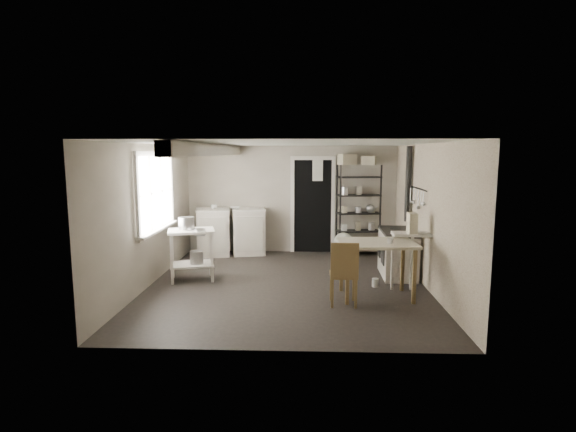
{
  "coord_description": "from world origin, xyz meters",
  "views": [
    {
      "loc": [
        0.29,
        -7.16,
        2.16
      ],
      "look_at": [
        0.0,
        0.3,
        1.1
      ],
      "focal_mm": 28.0,
      "sensor_mm": 36.0,
      "label": 1
    }
  ],
  "objects_px": {
    "stockpot": "(187,225)",
    "shelf_rack": "(358,210)",
    "prep_table": "(192,257)",
    "chair": "(344,271)",
    "stove": "(398,251)",
    "work_table": "(376,272)",
    "base_cabinets": "(231,233)",
    "flour_sack": "(343,246)"
  },
  "relations": [
    {
      "from": "stockpot",
      "to": "base_cabinets",
      "type": "bearing_deg",
      "value": 77.78
    },
    {
      "from": "chair",
      "to": "flour_sack",
      "type": "xyz_separation_m",
      "value": [
        0.25,
        2.93,
        -0.24
      ]
    },
    {
      "from": "chair",
      "to": "flour_sack",
      "type": "bearing_deg",
      "value": 85.76
    },
    {
      "from": "stove",
      "to": "shelf_rack",
      "type": "bearing_deg",
      "value": 108.34
    },
    {
      "from": "base_cabinets",
      "to": "shelf_rack",
      "type": "relative_size",
      "value": 0.78
    },
    {
      "from": "base_cabinets",
      "to": "flour_sack",
      "type": "xyz_separation_m",
      "value": [
        2.37,
        -0.18,
        -0.22
      ]
    },
    {
      "from": "stockpot",
      "to": "shelf_rack",
      "type": "height_order",
      "value": "shelf_rack"
    },
    {
      "from": "stove",
      "to": "base_cabinets",
      "type": "bearing_deg",
      "value": 155.67
    },
    {
      "from": "prep_table",
      "to": "work_table",
      "type": "distance_m",
      "value": 3.1
    },
    {
      "from": "shelf_rack",
      "to": "chair",
      "type": "bearing_deg",
      "value": -109.81
    },
    {
      "from": "shelf_rack",
      "to": "flour_sack",
      "type": "relative_size",
      "value": 3.68
    },
    {
      "from": "shelf_rack",
      "to": "stove",
      "type": "bearing_deg",
      "value": -83.02
    },
    {
      "from": "shelf_rack",
      "to": "work_table",
      "type": "relative_size",
      "value": 1.71
    },
    {
      "from": "prep_table",
      "to": "shelf_rack",
      "type": "bearing_deg",
      "value": 34.41
    },
    {
      "from": "chair",
      "to": "prep_table",
      "type": "bearing_deg",
      "value": 155.59
    },
    {
      "from": "stockpot",
      "to": "flour_sack",
      "type": "distance_m",
      "value": 3.38
    },
    {
      "from": "chair",
      "to": "stockpot",
      "type": "bearing_deg",
      "value": 155.99
    },
    {
      "from": "stockpot",
      "to": "stove",
      "type": "distance_m",
      "value": 3.69
    },
    {
      "from": "prep_table",
      "to": "flour_sack",
      "type": "height_order",
      "value": "prep_table"
    },
    {
      "from": "base_cabinets",
      "to": "work_table",
      "type": "distance_m",
      "value": 3.83
    },
    {
      "from": "stove",
      "to": "work_table",
      "type": "distance_m",
      "value": 1.34
    },
    {
      "from": "stove",
      "to": "flour_sack",
      "type": "bearing_deg",
      "value": 122.8
    },
    {
      "from": "prep_table",
      "to": "flour_sack",
      "type": "xyz_separation_m",
      "value": [
        2.72,
        1.78,
        -0.16
      ]
    },
    {
      "from": "base_cabinets",
      "to": "stove",
      "type": "distance_m",
      "value": 3.57
    },
    {
      "from": "work_table",
      "to": "chair",
      "type": "xyz_separation_m",
      "value": [
        -0.52,
        -0.34,
        0.1
      ]
    },
    {
      "from": "base_cabinets",
      "to": "chair",
      "type": "distance_m",
      "value": 3.77
    },
    {
      "from": "base_cabinets",
      "to": "flour_sack",
      "type": "relative_size",
      "value": 2.88
    },
    {
      "from": "stockpot",
      "to": "shelf_rack",
      "type": "distance_m",
      "value": 3.75
    },
    {
      "from": "shelf_rack",
      "to": "chair",
      "type": "distance_m",
      "value": 3.32
    },
    {
      "from": "work_table",
      "to": "stockpot",
      "type": "bearing_deg",
      "value": 164.95
    },
    {
      "from": "stockpot",
      "to": "chair",
      "type": "height_order",
      "value": "stockpot"
    },
    {
      "from": "prep_table",
      "to": "chair",
      "type": "relative_size",
      "value": 0.93
    },
    {
      "from": "prep_table",
      "to": "base_cabinets",
      "type": "xyz_separation_m",
      "value": [
        0.34,
        1.96,
        0.06
      ]
    },
    {
      "from": "stove",
      "to": "chair",
      "type": "xyz_separation_m",
      "value": [
        -1.08,
        -1.55,
        0.05
      ]
    },
    {
      "from": "prep_table",
      "to": "shelf_rack",
      "type": "xyz_separation_m",
      "value": [
        3.05,
        2.09,
        0.55
      ]
    },
    {
      "from": "flour_sack",
      "to": "base_cabinets",
      "type": "bearing_deg",
      "value": 175.65
    },
    {
      "from": "prep_table",
      "to": "flour_sack",
      "type": "bearing_deg",
      "value": 33.24
    },
    {
      "from": "base_cabinets",
      "to": "work_table",
      "type": "bearing_deg",
      "value": -58.05
    },
    {
      "from": "stockpot",
      "to": "stove",
      "type": "xyz_separation_m",
      "value": [
        3.63,
        0.39,
        -0.5
      ]
    },
    {
      "from": "stockpot",
      "to": "stove",
      "type": "relative_size",
      "value": 0.28
    },
    {
      "from": "prep_table",
      "to": "shelf_rack",
      "type": "relative_size",
      "value": 0.46
    },
    {
      "from": "shelf_rack",
      "to": "chair",
      "type": "xyz_separation_m",
      "value": [
        -0.57,
        -3.24,
        -0.46
      ]
    }
  ]
}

